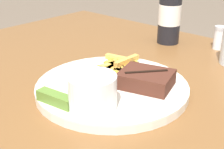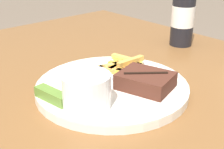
{
  "view_description": "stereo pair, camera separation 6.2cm",
  "coord_description": "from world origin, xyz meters",
  "views": [
    {
      "loc": [
        0.38,
        -0.42,
        1.01
      ],
      "look_at": [
        0.0,
        0.0,
        0.76
      ],
      "focal_mm": 50.0,
      "sensor_mm": 36.0,
      "label": 1
    },
    {
      "loc": [
        0.43,
        -0.38,
        1.01
      ],
      "look_at": [
        0.0,
        0.0,
        0.76
      ],
      "focal_mm": 50.0,
      "sensor_mm": 36.0,
      "label": 2
    }
  ],
  "objects": [
    {
      "name": "dining_table",
      "position": [
        0.0,
        0.0,
        0.64
      ],
      "size": [
        1.19,
        0.96,
        0.72
      ],
      "color": "brown",
      "rests_on": "ground_plane"
    },
    {
      "name": "pickle_spear",
      "position": [
        -0.02,
        -0.13,
        0.75
      ],
      "size": [
        0.08,
        0.03,
        0.02
      ],
      "color": "#567A2D",
      "rests_on": "dinner_plate"
    },
    {
      "name": "fries_pile",
      "position": [
        -0.04,
        0.07,
        0.75
      ],
      "size": [
        0.12,
        0.12,
        0.02
      ],
      "color": "#E9AA49",
      "rests_on": "dinner_plate"
    },
    {
      "name": "fork_utensil",
      "position": [
        -0.07,
        0.04,
        0.74
      ],
      "size": [
        0.12,
        0.08,
        0.0
      ],
      "rotation": [
        0.0,
        0.0,
        5.72
      ],
      "color": "#B7B7BC",
      "rests_on": "dinner_plate"
    },
    {
      "name": "dipping_sauce_cup",
      "position": [
        -0.04,
        -0.03,
        0.75
      ],
      "size": [
        0.05,
        0.05,
        0.03
      ],
      "color": "silver",
      "rests_on": "dinner_plate"
    },
    {
      "name": "beer_bottle",
      "position": [
        -0.09,
        0.35,
        0.81
      ],
      "size": [
        0.07,
        0.07,
        0.25
      ],
      "color": "black",
      "rests_on": "dining_table"
    },
    {
      "name": "coleslaw_cup",
      "position": [
        0.04,
        -0.09,
        0.77
      ],
      "size": [
        0.08,
        0.08,
        0.06
      ],
      "color": "white",
      "rests_on": "dinner_plate"
    },
    {
      "name": "steak_portion",
      "position": [
        0.06,
        0.04,
        0.75
      ],
      "size": [
        0.12,
        0.11,
        0.03
      ],
      "color": "#472319",
      "rests_on": "dinner_plate"
    },
    {
      "name": "dinner_plate",
      "position": [
        0.0,
        0.0,
        0.73
      ],
      "size": [
        0.31,
        0.31,
        0.02
      ],
      "color": "silver",
      "rests_on": "dining_table"
    }
  ]
}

